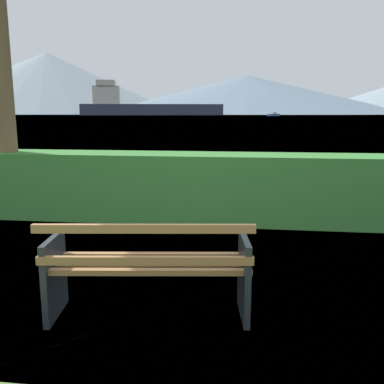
% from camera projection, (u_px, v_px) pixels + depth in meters
% --- Properties ---
extents(ground_plane, '(1400.00, 1400.00, 0.00)m').
position_uv_depth(ground_plane, '(150.00, 314.00, 3.53)').
color(ground_plane, '#4C6B33').
extents(water_surface, '(620.00, 620.00, 0.00)m').
position_uv_depth(water_surface, '(246.00, 115.00, 304.55)').
color(water_surface, slate).
rests_on(water_surface, ground_plane).
extents(park_bench, '(1.71, 0.77, 0.87)m').
position_uv_depth(park_bench, '(148.00, 269.00, 3.40)').
color(park_bench, olive).
rests_on(park_bench, ground_plane).
extents(hedge_row, '(11.39, 0.88, 1.05)m').
position_uv_depth(hedge_row, '(196.00, 187.00, 6.57)').
color(hedge_row, '#387A33').
rests_on(hedge_row, ground_plane).
extents(cargo_ship_large, '(99.96, 38.10, 23.67)m').
position_uv_depth(cargo_ship_large, '(141.00, 106.00, 294.36)').
color(cargo_ship_large, '#2D384C').
rests_on(cargo_ship_large, water_surface).
extents(sailboat_mid, '(7.00, 6.95, 1.96)m').
position_uv_depth(sailboat_mid, '(273.00, 115.00, 220.56)').
color(sailboat_mid, '#335693').
rests_on(sailboat_mid, water_surface).
extents(distant_hills, '(926.79, 444.02, 79.07)m').
position_uv_depth(distant_hills, '(270.00, 88.00, 541.62)').
color(distant_hills, gray).
rests_on(distant_hills, ground_plane).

